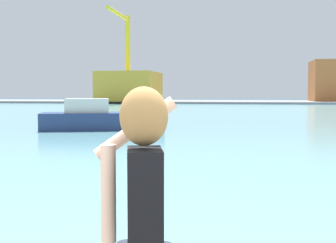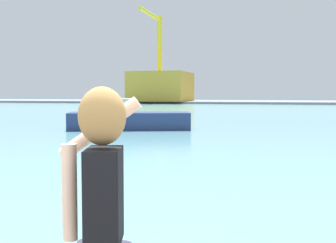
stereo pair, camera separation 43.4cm
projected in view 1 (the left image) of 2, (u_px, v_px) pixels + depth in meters
ground_plane at (240, 112)px, 51.33m from camera, size 220.00×220.00×0.00m
harbor_water at (240, 111)px, 53.30m from camera, size 140.00×100.00×0.02m
far_shore_dock at (242, 102)px, 92.64m from camera, size 140.00×20.00×0.42m
person_photographer at (143, 202)px, 2.66m from camera, size 0.54×0.54×1.74m
boat_moored at (100, 118)px, 27.45m from camera, size 7.66×4.51×1.87m
warehouse_left at (130, 87)px, 91.79m from camera, size 10.92×13.85×5.80m
port_crane at (125, 47)px, 91.05m from camera, size 1.00×14.40×17.31m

